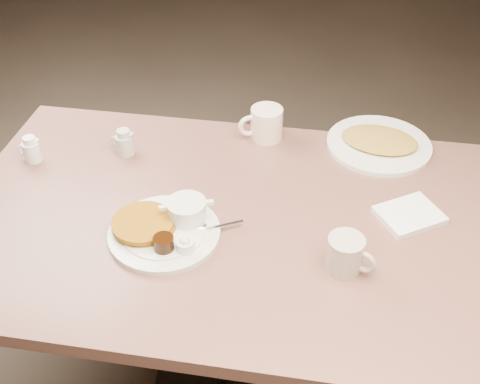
% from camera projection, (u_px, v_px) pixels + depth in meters
% --- Properties ---
extents(diner_table, '(1.50, 0.90, 0.75)m').
position_uv_depth(diner_table, '(239.00, 264.00, 1.62)').
color(diner_table, '#84564C').
rests_on(diner_table, ground).
extents(main_plate, '(0.37, 0.36, 0.07)m').
position_uv_depth(main_plate, '(166.00, 226.00, 1.46)').
color(main_plate, silver).
rests_on(main_plate, diner_table).
extents(coffee_mug_near, '(0.13, 0.11, 0.09)m').
position_uv_depth(coffee_mug_near, '(346.00, 254.00, 1.35)').
color(coffee_mug_near, '#BEB1A3').
rests_on(coffee_mug_near, diner_table).
extents(napkin, '(0.20, 0.19, 0.02)m').
position_uv_depth(napkin, '(409.00, 215.00, 1.51)').
color(napkin, white).
rests_on(napkin, diner_table).
extents(coffee_mug_far, '(0.15, 0.13, 0.10)m').
position_uv_depth(coffee_mug_far, '(265.00, 124.00, 1.78)').
color(coffee_mug_far, white).
rests_on(coffee_mug_far, diner_table).
extents(creamer_left, '(0.07, 0.06, 0.08)m').
position_uv_depth(creamer_left, '(31.00, 150.00, 1.69)').
color(creamer_left, white).
rests_on(creamer_left, diner_table).
extents(creamer_right, '(0.08, 0.07, 0.08)m').
position_uv_depth(creamer_right, '(124.00, 143.00, 1.72)').
color(creamer_right, '#BBBBB7').
rests_on(creamer_right, diner_table).
extents(hash_plate, '(0.36, 0.36, 0.04)m').
position_uv_depth(hash_plate, '(379.00, 143.00, 1.76)').
color(hash_plate, white).
rests_on(hash_plate, diner_table).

